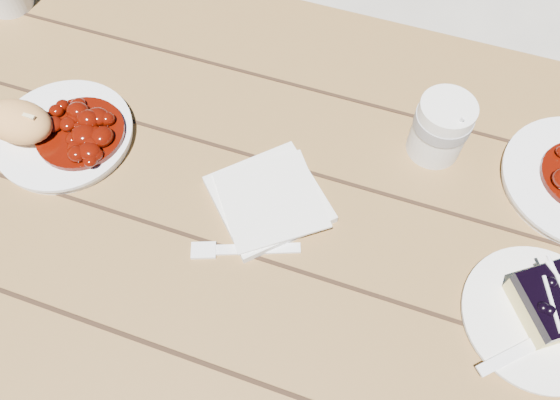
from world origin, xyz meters
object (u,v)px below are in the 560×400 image
(picnic_table, at_px, (276,255))
(coffee_cup, at_px, (440,128))
(bread_roll, at_px, (18,122))
(dessert_plate, at_px, (538,318))
(blueberry_cake, at_px, (557,302))
(main_plate, at_px, (65,135))

(picnic_table, xyz_separation_m, coffee_cup, (0.20, 0.19, 0.21))
(bread_roll, relative_size, coffee_cup, 1.06)
(bread_roll, relative_size, dessert_plate, 0.56)
(coffee_cup, bearing_deg, blueberry_cake, -47.47)
(dessert_plate, relative_size, blueberry_cake, 1.55)
(picnic_table, relative_size, blueberry_cake, 15.84)
(bread_roll, bearing_deg, picnic_table, 0.71)
(bread_roll, xyz_separation_m, dessert_plate, (0.80, -0.04, -0.04))
(picnic_table, relative_size, bread_roll, 18.20)
(picnic_table, xyz_separation_m, main_plate, (-0.36, 0.01, 0.17))
(picnic_table, height_order, dessert_plate, dessert_plate)
(main_plate, bearing_deg, blueberry_cake, -3.12)
(blueberry_cake, bearing_deg, dessert_plate, -159.32)
(bread_roll, xyz_separation_m, coffee_cup, (0.61, 0.19, 0.01))
(bread_roll, height_order, blueberry_cake, bread_roll)
(dessert_plate, bearing_deg, blueberry_cake, 56.31)
(dessert_plate, bearing_deg, main_plate, 175.69)
(picnic_table, height_order, blueberry_cake, blueberry_cake)
(bread_roll, distance_m, dessert_plate, 0.80)
(dessert_plate, distance_m, blueberry_cake, 0.04)
(main_plate, distance_m, blueberry_cake, 0.75)
(blueberry_cake, distance_m, coffee_cup, 0.29)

